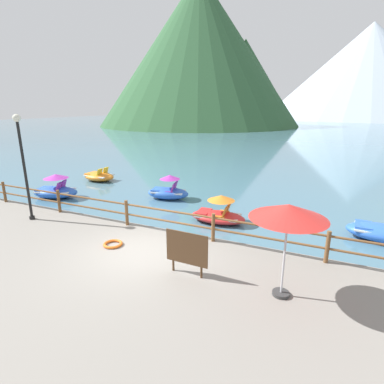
# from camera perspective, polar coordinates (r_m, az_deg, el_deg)

# --- Properties ---
(ground_plane) EXTENTS (200.00, 200.00, 0.00)m
(ground_plane) POSITION_cam_1_polar(r_m,az_deg,el_deg) (47.45, 18.66, 9.52)
(ground_plane) COLOR #477084
(promenade_dock) EXTENTS (28.00, 8.00, 0.40)m
(promenade_dock) POSITION_cam_1_polar(r_m,az_deg,el_deg) (8.11, -18.22, -18.32)
(promenade_dock) COLOR gray
(promenade_dock) RESTS_ON ground
(dock_railing) EXTENTS (23.92, 0.12, 0.95)m
(dock_railing) POSITION_cam_1_polar(r_m,az_deg,el_deg) (10.46, -4.75, -4.75)
(dock_railing) COLOR brown
(dock_railing) RESTS_ON promenade_dock
(lamp_post) EXTENTS (0.28, 0.28, 3.99)m
(lamp_post) POSITION_cam_1_polar(r_m,az_deg,el_deg) (12.83, -29.38, 5.62)
(lamp_post) COLOR black
(lamp_post) RESTS_ON promenade_dock
(sign_board) EXTENTS (1.18, 0.09, 1.19)m
(sign_board) POSITION_cam_1_polar(r_m,az_deg,el_deg) (7.87, -0.99, -10.71)
(sign_board) COLOR silver
(sign_board) RESTS_ON promenade_dock
(beach_umbrella) EXTENTS (1.70, 1.70, 2.24)m
(beach_umbrella) POSITION_cam_1_polar(r_m,az_deg,el_deg) (6.83, 17.78, -3.77)
(beach_umbrella) COLOR #B2B2B7
(beach_umbrella) RESTS_ON promenade_dock
(life_ring) EXTENTS (0.61, 0.61, 0.09)m
(life_ring) POSITION_cam_1_polar(r_m,az_deg,el_deg) (10.02, -14.74, -9.51)
(life_ring) COLOR orange
(life_ring) RESTS_ON promenade_dock
(pedal_boat_1) EXTENTS (2.62, 2.00, 1.27)m
(pedal_boat_1) POSITION_cam_1_polar(r_m,az_deg,el_deg) (17.35, -24.44, 0.40)
(pedal_boat_1) COLOR blue
(pedal_boat_1) RESTS_ON ground
(pedal_boat_2) EXTENTS (2.33, 1.29, 1.18)m
(pedal_boat_2) POSITION_cam_1_polar(r_m,az_deg,el_deg) (12.52, 5.00, -4.09)
(pedal_boat_2) COLOR red
(pedal_boat_2) RESTS_ON ground
(pedal_boat_4) EXTENTS (2.33, 1.53, 1.28)m
(pedal_boat_4) POSITION_cam_1_polar(r_m,az_deg,el_deg) (15.64, -4.53, 0.22)
(pedal_boat_4) COLOR blue
(pedal_boat_4) RESTS_ON ground
(pedal_boat_5) EXTENTS (2.16, 1.45, 0.87)m
(pedal_boat_5) POSITION_cam_1_polar(r_m,az_deg,el_deg) (20.39, -17.21, 2.86)
(pedal_boat_5) COLOR orange
(pedal_boat_5) RESTS_ON ground
(cliff_headland) EXTENTS (48.42, 48.42, 33.79)m
(cliff_headland) POSITION_cam_1_polar(r_m,az_deg,el_deg) (79.37, 2.71, 24.08)
(cliff_headland) COLOR #2D5633
(cliff_headland) RESTS_ON ground
(distant_peak) EXTENTS (73.06, 73.06, 33.44)m
(distant_peak) POSITION_cam_1_polar(r_m,az_deg,el_deg) (135.60, 30.27, 19.05)
(distant_peak) COLOR #9EADBC
(distant_peak) RESTS_ON ground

